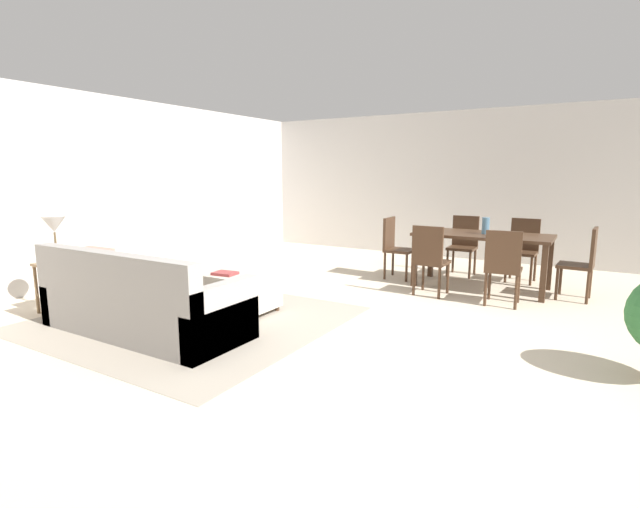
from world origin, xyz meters
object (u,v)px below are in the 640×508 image
Objects in this scene: dining_chair_near_left at (430,256)px; dining_chair_far_right at (523,246)px; dining_table at (482,240)px; dining_chair_far_left at (463,242)px; side_table at (58,273)px; dining_chair_head_east at (584,259)px; book_on_ottoman at (225,273)px; dining_chair_near_right at (503,264)px; vase_centerpiece at (486,226)px; ottoman_table at (231,289)px; couch at (141,304)px; dining_chair_head_west at (395,244)px; table_lamp at (54,226)px.

dining_chair_near_left is 1.00× the size of dining_chair_far_right.
dining_chair_far_left reaches higher than dining_table.
dining_chair_far_left reaches higher than side_table.
dining_chair_head_east reaches higher than book_on_ottoman.
vase_centerpiece is (-0.39, 0.79, 0.35)m from dining_chair_near_right.
dining_chair_far_left is at bearing 61.14° from ottoman_table.
ottoman_table is 1.21× the size of dining_chair_far_right.
ottoman_table is at bearing -135.18° from dining_chair_near_left.
couch is 2.38× the size of dining_chair_far_right.
couch is 5.21m from dining_chair_head_east.
dining_chair_head_west is at bearing -179.98° from vase_centerpiece.
dining_chair_far_right is (2.90, 4.43, 0.23)m from couch.
table_lamp is at bearing -136.54° from dining_table.
couch is at bearing -0.04° from table_lamp.
couch is 2.38× the size of dining_chair_head_east.
dining_chair_head_east is at bearing 36.68° from book_on_ottoman.
dining_chair_near_right reaches higher than dining_table.
couch is 1.40m from side_table.
dining_chair_near_right is 4.08× the size of vase_centerpiece.
table_lamp is at bearing -146.32° from dining_chair_near_right.
vase_centerpiece is 3.53m from book_on_ottoman.
dining_chair_far_right is at bearing 24.83° from dining_chair_head_west.
ottoman_table is 4.27× the size of book_on_ottoman.
couch is 4.44m from dining_table.
vase_centerpiece is 0.87× the size of book_on_ottoman.
dining_chair_far_right is (4.29, 4.43, -0.47)m from table_lamp.
dining_chair_near_left is at bearing 40.37° from table_lamp.
side_table is at bearing -145.41° from ottoman_table.
table_lamp is 5.35m from vase_centerpiece.
dining_chair_near_left is (1.99, 2.88, 0.23)m from couch.
dining_chair_near_right is 1.87m from dining_chair_head_west.
dining_chair_head_east is 1.00× the size of dining_chair_head_west.
side_table is 0.53m from table_lamp.
dining_chair_far_right reaches higher than couch.
couch is 1.12m from ottoman_table.
dining_chair_near_left reaches higher than ottoman_table.
vase_centerpiece is at bearing 47.86° from ottoman_table.
vase_centerpiece is at bearing 56.17° from dining_chair_near_left.
vase_centerpiece is at bearing -179.81° from dining_chair_head_east.
dining_chair_far_left and dining_chair_far_right have the same top height.
dining_table is 0.93m from dining_chair_near_left.
dining_chair_near_right is at bearing 44.64° from couch.
dining_table is at bearing 43.46° from side_table.
dining_chair_far_left is (2.03, 4.42, 0.23)m from couch.
dining_chair_near_right and dining_chair_head_west have the same top height.
dining_chair_head_west reaches higher than dining_table.
dining_chair_near_left reaches higher than dining_table.
dining_chair_far_right is at bearing 45.93° from table_lamp.
ottoman_table is 1.96m from side_table.
table_lamp is (-1.39, 0.00, 0.70)m from couch.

